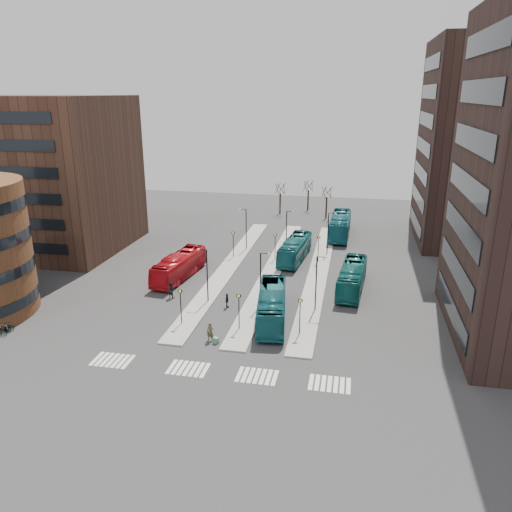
% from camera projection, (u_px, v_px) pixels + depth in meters
% --- Properties ---
extents(ground, '(160.00, 160.00, 0.00)m').
position_uv_depth(ground, '(184.00, 396.00, 38.68)').
color(ground, '#2C2C2E').
rests_on(ground, ground).
extents(island_left, '(2.50, 45.00, 0.15)m').
position_uv_depth(island_left, '(229.00, 266.00, 67.33)').
color(island_left, gray).
rests_on(island_left, ground).
extents(island_mid, '(2.50, 45.00, 0.15)m').
position_uv_depth(island_mid, '(273.00, 269.00, 66.21)').
color(island_mid, gray).
rests_on(island_mid, ground).
extents(island_right, '(2.50, 45.00, 0.15)m').
position_uv_depth(island_right, '(318.00, 272.00, 65.09)').
color(island_right, gray).
rests_on(island_right, ground).
extents(suitcase, '(0.57, 0.51, 0.59)m').
position_uv_depth(suitcase, '(216.00, 340.00, 46.79)').
color(suitcase, '#1A4A92').
rests_on(suitcase, ground).
extents(red_bus, '(3.90, 11.41, 3.11)m').
position_uv_depth(red_bus, '(179.00, 266.00, 62.93)').
color(red_bus, '#B80E17').
rests_on(red_bus, ground).
extents(teal_bus_a, '(4.22, 11.83, 3.22)m').
position_uv_depth(teal_bus_a, '(272.00, 305.00, 51.24)').
color(teal_bus_a, '#12545B').
rests_on(teal_bus_a, ground).
extents(teal_bus_b, '(3.70, 11.37, 3.11)m').
position_uv_depth(teal_bus_b, '(295.00, 249.00, 69.72)').
color(teal_bus_b, '#135B61').
rests_on(teal_bus_b, ground).
extents(teal_bus_c, '(3.54, 11.37, 3.12)m').
position_uv_depth(teal_bus_c, '(352.00, 277.00, 59.07)').
color(teal_bus_c, '#125B58').
rests_on(teal_bus_c, ground).
extents(teal_bus_d, '(3.22, 12.80, 3.55)m').
position_uv_depth(teal_bus_d, '(340.00, 225.00, 81.21)').
color(teal_bus_d, '#15616D').
rests_on(teal_bus_d, ground).
extents(traveller, '(0.70, 0.47, 1.85)m').
position_uv_depth(traveller, '(210.00, 332.00, 47.06)').
color(traveller, '#4A442C').
rests_on(traveller, ground).
extents(commuter_a, '(1.08, 0.94, 1.89)m').
position_uv_depth(commuter_a, '(171.00, 290.00, 56.94)').
color(commuter_a, black).
rests_on(commuter_a, ground).
extents(commuter_b, '(0.52, 1.00, 1.63)m').
position_uv_depth(commuter_b, '(227.00, 301.00, 54.38)').
color(commuter_b, black).
rests_on(commuter_b, ground).
extents(commuter_c, '(0.88, 1.25, 1.75)m').
position_uv_depth(commuter_c, '(263.00, 308.00, 52.30)').
color(commuter_c, black).
rests_on(commuter_c, ground).
extents(bicycle_mid, '(1.69, 0.72, 0.98)m').
position_uv_depth(bicycle_mid, '(3.00, 328.00, 48.84)').
color(bicycle_mid, gray).
rests_on(bicycle_mid, ground).
extents(bicycle_far, '(1.87, 0.82, 0.95)m').
position_uv_depth(bicycle_far, '(5.00, 326.00, 49.16)').
color(bicycle_far, gray).
rests_on(bicycle_far, ground).
extents(crosswalk_stripes, '(22.35, 2.40, 0.01)m').
position_uv_depth(crosswalk_stripes, '(219.00, 372.00, 42.07)').
color(crosswalk_stripes, silver).
rests_on(crosswalk_stripes, ground).
extents(office_block, '(25.00, 20.12, 22.00)m').
position_uv_depth(office_block, '(37.00, 174.00, 73.23)').
color(office_block, '#432A1F').
rests_on(office_block, ground).
extents(tower_far, '(20.12, 20.00, 30.00)m').
position_uv_depth(tower_far, '(494.00, 144.00, 74.55)').
color(tower_far, '#2F1F1A').
rests_on(tower_far, ground).
extents(sign_poles, '(12.45, 22.12, 3.65)m').
position_uv_depth(sign_poles, '(260.00, 270.00, 59.03)').
color(sign_poles, black).
rests_on(sign_poles, ground).
extents(lamp_posts, '(14.04, 20.24, 6.12)m').
position_uv_depth(lamp_posts, '(276.00, 249.00, 63.13)').
color(lamp_posts, black).
rests_on(lamp_posts, ground).
extents(bare_trees, '(10.97, 8.14, 5.90)m').
position_uv_depth(bare_trees, '(305.00, 200.00, 95.67)').
color(bare_trees, black).
rests_on(bare_trees, ground).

